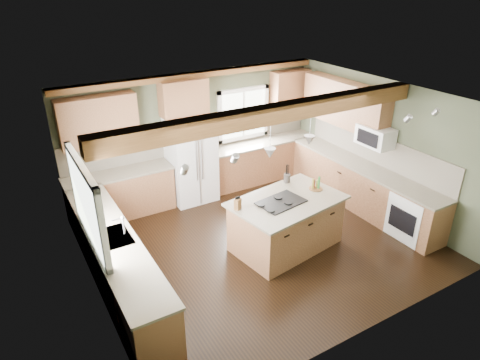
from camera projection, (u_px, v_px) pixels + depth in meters
floor at (259, 242)px, 7.67m from camera, size 5.60×5.60×0.00m
ceiling at (262, 100)px, 6.53m from camera, size 5.60×5.60×0.00m
wall_back at (196, 133)px, 9.04m from camera, size 5.60×0.00×5.60m
wall_left at (88, 222)px, 5.82m from camera, size 0.00×5.00×5.00m
wall_right at (380, 146)px, 8.38m from camera, size 0.00×5.00×5.00m
ceiling_beam at (274, 114)px, 6.34m from camera, size 5.55×0.26×0.26m
soffit_trim at (195, 75)px, 8.42m from camera, size 5.55×0.20×0.10m
backsplash_back at (196, 137)px, 9.07m from camera, size 5.58×0.03×0.58m
backsplash_right at (377, 149)px, 8.46m from camera, size 0.03×3.70×0.58m
base_cab_back_left at (121, 195)px, 8.36m from camera, size 2.02×0.60×0.88m
counter_back_left at (118, 174)px, 8.16m from camera, size 2.06×0.64×0.04m
base_cab_back_right at (261, 161)px, 9.86m from camera, size 2.62×0.60×0.88m
counter_back_right at (262, 142)px, 9.66m from camera, size 2.66×0.64×0.04m
base_cab_left at (117, 264)px, 6.37m from camera, size 0.60×3.70×0.88m
counter_left at (112, 238)px, 6.17m from camera, size 0.64×3.74×0.04m
base_cab_right at (361, 187)px, 8.66m from camera, size 0.60×3.70×0.88m
counter_right at (364, 166)px, 8.46m from camera, size 0.64×3.74×0.04m
upper_cab_back_left at (98, 121)px, 7.71m from camera, size 1.40×0.35×0.90m
upper_cab_over_fridge at (184, 97)px, 8.39m from camera, size 0.96×0.35×0.70m
upper_cab_right at (344, 104)px, 8.72m from camera, size 0.35×2.20×0.90m
upper_cab_back_corner at (290, 91)px, 9.67m from camera, size 0.90×0.35×0.90m
window_left at (86, 204)px, 5.76m from camera, size 0.04×1.60×1.05m
window_back at (243, 114)px, 9.44m from camera, size 1.10×0.04×1.00m
sink at (112, 238)px, 6.17m from camera, size 0.50×0.65×0.03m
faucet at (124, 226)px, 6.19m from camera, size 0.02×0.02×0.28m
dishwasher at (147, 319)px, 5.37m from camera, size 0.60×0.60×0.84m
oven at (414, 216)px, 7.65m from camera, size 0.60×0.72×0.84m
microwave at (375, 136)px, 8.14m from camera, size 0.40×0.70×0.38m
pendant_left at (270, 153)px, 6.50m from camera, size 0.18×0.18×0.16m
pendant_right at (309, 140)px, 7.01m from camera, size 0.18×0.18×0.16m
refrigerator at (191, 159)px, 8.78m from camera, size 0.90×0.74×1.80m
island at (286, 224)px, 7.38m from camera, size 1.91×1.33×0.88m
island_top at (287, 201)px, 7.18m from camera, size 2.04×1.47×0.04m
cooktop at (281, 202)px, 7.09m from camera, size 0.83×0.62×0.02m
knife_block at (238, 204)px, 6.85m from camera, size 0.14×0.12×0.18m
utensil_crock at (287, 178)px, 7.75m from camera, size 0.14×0.14×0.16m
bottle_tray at (316, 183)px, 7.49m from camera, size 0.30×0.30×0.22m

